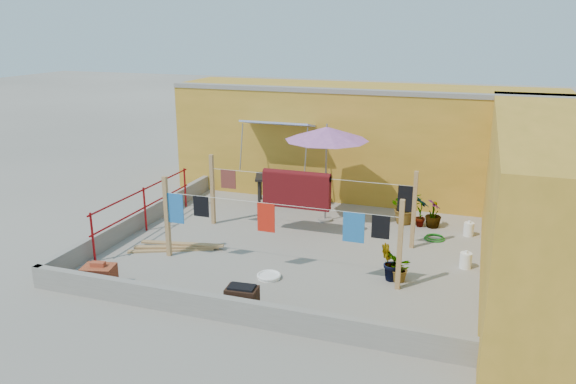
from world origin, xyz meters
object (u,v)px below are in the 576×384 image
object	(u,v)px
patio_umbrella	(327,134)
white_basin	(269,276)
green_hose	(435,238)
brick_stack	(99,276)
outdoor_table	(286,178)
water_jug_b	(469,229)
plant_back_a	(406,207)
brazier	(242,299)
water_jug_a	(466,260)

from	to	relation	value
patio_umbrella	white_basin	distance (m)	4.33
white_basin	green_hose	world-z (taller)	white_basin
brick_stack	white_basin	distance (m)	3.30
outdoor_table	water_jug_b	size ratio (longest dim) A/B	5.04
brick_stack	water_jug_b	size ratio (longest dim) A/B	1.81
plant_back_a	green_hose	bearing A→B (deg)	-47.64
brick_stack	white_basin	bearing A→B (deg)	25.81
patio_umbrella	green_hose	xyz separation A→B (m)	(2.81, -0.43, -2.24)
outdoor_table	plant_back_a	size ratio (longest dim) A/B	2.20
brazier	patio_umbrella	bearing A→B (deg)	88.73
patio_umbrella	brazier	size ratio (longest dim) A/B	4.38
outdoor_table	white_basin	xyz separation A→B (m)	(1.29, -4.79, -0.68)
white_basin	green_hose	size ratio (longest dim) A/B	1.00
brick_stack	white_basin	world-z (taller)	brick_stack
water_jug_a	water_jug_b	bearing A→B (deg)	90.00
patio_umbrella	white_basin	world-z (taller)	patio_umbrella
white_basin	plant_back_a	distance (m)	4.71
plant_back_a	brick_stack	bearing A→B (deg)	-132.35
patio_umbrella	plant_back_a	size ratio (longest dim) A/B	2.94
brazier	water_jug_a	size ratio (longest dim) A/B	1.50
brazier	water_jug_a	bearing A→B (deg)	41.31
outdoor_table	plant_back_a	xyz separation A→B (m)	(3.44, -0.62, -0.29)
patio_umbrella	green_hose	world-z (taller)	patio_umbrella
brick_stack	water_jug_b	world-z (taller)	brick_stack
water_jug_a	outdoor_table	bearing A→B (deg)	149.11
outdoor_table	white_basin	world-z (taller)	outdoor_table
plant_back_a	white_basin	bearing A→B (deg)	-117.21
plant_back_a	outdoor_table	bearing A→B (deg)	169.84
outdoor_table	green_hose	distance (m)	4.57
brazier	water_jug_a	xyz separation A→B (m)	(3.67, 3.23, -0.07)
brick_stack	brazier	world-z (taller)	brick_stack
brazier	green_hose	xyz separation A→B (m)	(2.92, 4.71, -0.21)
patio_umbrella	green_hose	size ratio (longest dim) A/B	5.16
water_jug_b	plant_back_a	xyz separation A→B (m)	(-1.57, 0.40, 0.26)
brazier	plant_back_a	distance (m)	5.99
water_jug_b	green_hose	distance (m)	0.91
patio_umbrella	water_jug_b	bearing A→B (deg)	1.11
outdoor_table	white_basin	size ratio (longest dim) A/B	3.86
water_jug_b	plant_back_a	bearing A→B (deg)	165.71
outdoor_table	brick_stack	size ratio (longest dim) A/B	2.78
brick_stack	plant_back_a	world-z (taller)	plant_back_a
patio_umbrella	brick_stack	size ratio (longest dim) A/B	3.72
plant_back_a	patio_umbrella	bearing A→B (deg)	-166.76
brick_stack	white_basin	xyz separation A→B (m)	(2.96, 1.43, -0.18)
outdoor_table	water_jug_a	xyz separation A→B (m)	(5.01, -2.99, -0.55)
green_hose	plant_back_a	world-z (taller)	plant_back_a
white_basin	water_jug_b	size ratio (longest dim) A/B	1.30
brick_stack	patio_umbrella	bearing A→B (deg)	58.74
brick_stack	plant_back_a	xyz separation A→B (m)	(5.11, 5.60, 0.21)
patio_umbrella	water_jug_a	size ratio (longest dim) A/B	6.57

